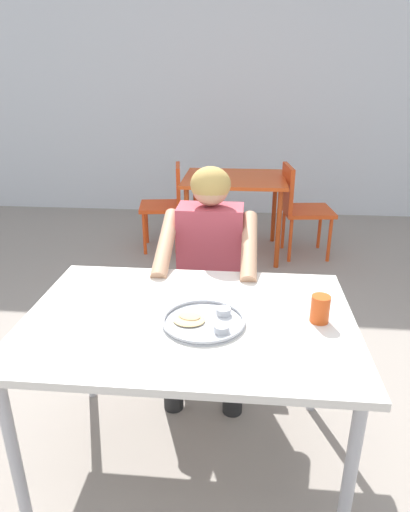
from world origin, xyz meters
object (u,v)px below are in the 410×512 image
object	(u,v)px
chair_foreground	(212,282)
chair_red_left	(168,201)
thali_tray	(204,321)
table_background_red	(234,187)
drinking_cup	(320,308)
diner_foreground	(209,261)
table_foreground	(189,331)
chair_red_right	(299,204)

from	to	relation	value
chair_foreground	chair_red_left	bearing A→B (deg)	107.79
thali_tray	table_background_red	size ratio (longest dim) A/B	0.34
drinking_cup	chair_foreground	xyz separation A→B (m)	(-0.47, 0.84, -0.31)
thali_tray	diner_foreground	world-z (taller)	diner_foreground
thali_tray	table_foreground	bearing A→B (deg)	144.59
chair_red_right	drinking_cup	bearing A→B (deg)	-94.74
chair_red_left	chair_red_right	xyz separation A→B (m)	(1.23, -0.07, 0.01)
drinking_cup	chair_foreground	size ratio (longest dim) A/B	0.13
chair_foreground	chair_red_left	distance (m)	1.81
thali_tray	drinking_cup	bearing A→B (deg)	7.14
diner_foreground	chair_foreground	bearing A→B (deg)	89.70
drinking_cup	chair_red_right	xyz separation A→B (m)	(0.21, 2.50, -0.29)
diner_foreground	chair_red_right	distance (m)	2.00
thali_tray	diner_foreground	xyz separation A→B (m)	(-0.04, 0.67, -0.04)
thali_tray	drinking_cup	world-z (taller)	drinking_cup
table_background_red	chair_red_left	world-z (taller)	chair_red_left
table_background_red	chair_red_right	xyz separation A→B (m)	(0.60, -0.02, -0.15)
thali_tray	chair_red_right	xyz separation A→B (m)	(0.64, 2.55, -0.25)
diner_foreground	table_background_red	size ratio (longest dim) A/B	1.27
table_foreground	chair_red_left	bearing A→B (deg)	101.57
chair_foreground	chair_red_right	size ratio (longest dim) A/B	0.94
diner_foreground	table_background_red	xyz separation A→B (m)	(0.08, 1.89, -0.05)
table_background_red	chair_red_right	world-z (taller)	chair_red_right
thali_tray	chair_red_left	bearing A→B (deg)	102.73
table_foreground	chair_foreground	size ratio (longest dim) A/B	1.58
table_background_red	chair_red_right	bearing A→B (deg)	-1.54
chair_red_left	thali_tray	bearing A→B (deg)	-77.27
chair_red_right	table_background_red	bearing A→B (deg)	178.46
drinking_cup	table_background_red	size ratio (longest dim) A/B	0.12
thali_tray	diner_foreground	distance (m)	0.68
drinking_cup	diner_foreground	distance (m)	0.78
chair_foreground	diner_foreground	xyz separation A→B (m)	(-0.00, -0.22, 0.23)
drinking_cup	chair_foreground	distance (m)	1.01
chair_red_right	diner_foreground	bearing A→B (deg)	-109.78
drinking_cup	chair_red_right	distance (m)	2.52
table_background_red	thali_tray	bearing A→B (deg)	-90.86
chair_foreground	diner_foreground	distance (m)	0.31
table_foreground	thali_tray	world-z (taller)	thali_tray
diner_foreground	chair_red_left	distance (m)	2.03
drinking_cup	table_background_red	distance (m)	2.55
drinking_cup	chair_foreground	world-z (taller)	drinking_cup
drinking_cup	thali_tray	bearing A→B (deg)	-172.86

